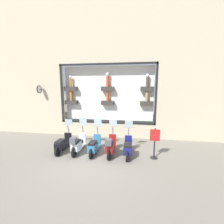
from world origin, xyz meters
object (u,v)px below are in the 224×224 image
scooter_teal_2 (94,145)px  scooter_red_1 (110,146)px  scooter_black_4 (63,144)px  scooter_navy_0 (128,147)px  scooter_white_3 (78,144)px  shop_sign_post (155,143)px

scooter_teal_2 → scooter_red_1: bearing=-93.6°
scooter_red_1 → scooter_teal_2: size_ratio=1.01×
scooter_teal_2 → scooter_black_4: size_ratio=1.00×
scooter_navy_0 → scooter_black_4: bearing=90.1°
scooter_white_3 → shop_sign_post: scooter_white_3 is taller
scooter_navy_0 → shop_sign_post: bearing=-92.3°
scooter_navy_0 → scooter_teal_2: size_ratio=1.00×
shop_sign_post → scooter_navy_0: bearing=87.7°
shop_sign_post → scooter_white_3: bearing=90.1°
scooter_teal_2 → scooter_black_4: 1.70m
scooter_white_3 → scooter_navy_0: bearing=-88.8°
scooter_white_3 → scooter_black_4: scooter_white_3 is taller
scooter_red_1 → scooter_white_3: scooter_white_3 is taller
scooter_white_3 → shop_sign_post: (0.00, -3.80, 0.29)m
scooter_red_1 → scooter_navy_0: bearing=-86.4°
shop_sign_post → scooter_teal_2: bearing=89.0°
shop_sign_post → scooter_red_1: bearing=90.1°
scooter_red_1 → scooter_black_4: scooter_red_1 is taller
scooter_teal_2 → scooter_white_3: 0.85m
scooter_red_1 → scooter_black_4: 2.54m
scooter_red_1 → shop_sign_post: size_ratio=1.24×
scooter_navy_0 → scooter_red_1: scooter_navy_0 is taller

